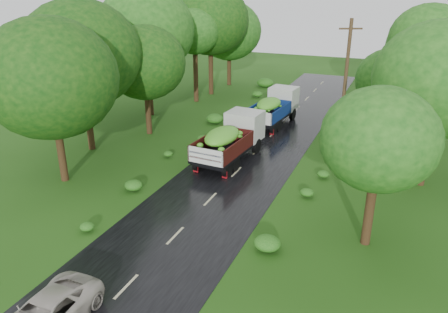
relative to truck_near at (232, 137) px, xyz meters
The scene contains 9 objects.
ground 14.03m from the truck_near, 85.65° to the right, with size 120.00×120.00×0.00m, color #1A3F0D.
road 9.10m from the truck_near, 83.22° to the right, with size 6.50×80.00×0.02m, color black.
road_lines 8.12m from the truck_near, 82.38° to the right, with size 0.12×69.60×0.00m.
truck_near is the anchor object (origin of this frame).
truck_far 8.77m from the truck_near, 87.61° to the left, with size 2.85×6.61×2.70m.
utility_pole 8.80m from the truck_near, 41.24° to the left, with size 1.46×0.75×8.89m.
trees_left 12.40m from the truck_near, 143.23° to the left, with size 6.52×31.79×9.33m.
trees_right 14.67m from the truck_near, 40.68° to the left, with size 6.16×33.46×8.30m.
shrubs 1.63m from the truck_near, ahead, with size 11.90×44.00×0.70m.
Camera 1 is at (8.90, -11.40, 11.12)m, focal length 35.00 mm.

